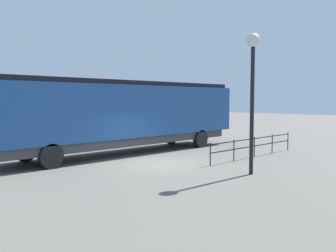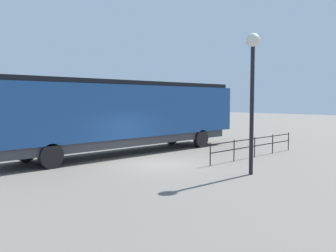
# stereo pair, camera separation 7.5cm
# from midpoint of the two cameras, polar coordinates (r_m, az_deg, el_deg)

# --- Properties ---
(ground_plane) EXTENTS (120.00, 120.00, 0.00)m
(ground_plane) POSITION_cam_midpoint_polar(r_m,az_deg,el_deg) (17.11, -1.78, -5.95)
(ground_plane) COLOR #666059
(locomotive) EXTENTS (2.88, 15.68, 3.99)m
(locomotive) POSITION_cam_midpoint_polar(r_m,az_deg,el_deg) (20.67, -5.81, 2.04)
(locomotive) COLOR navy
(locomotive) RESTS_ON ground_plane
(lamp_post) EXTENTS (0.55, 0.55, 5.58)m
(lamp_post) POSITION_cam_midpoint_polar(r_m,az_deg,el_deg) (14.96, 12.86, 8.21)
(lamp_post) COLOR black
(lamp_post) RESTS_ON ground_plane
(platform_fence) EXTENTS (0.05, 7.38, 1.05)m
(platform_fence) POSITION_cam_midpoint_polar(r_m,az_deg,el_deg) (19.60, 13.16, -2.74)
(platform_fence) COLOR black
(platform_fence) RESTS_ON ground_plane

